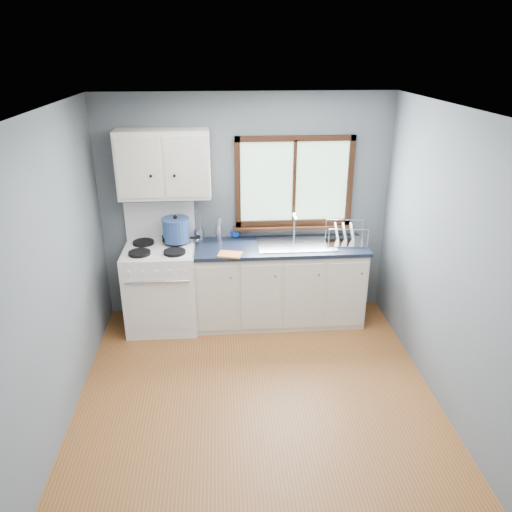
{
  "coord_description": "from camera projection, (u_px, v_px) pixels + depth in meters",
  "views": [
    {
      "loc": [
        -0.28,
        -3.52,
        2.93
      ],
      "look_at": [
        0.05,
        0.9,
        1.05
      ],
      "focal_mm": 35.0,
      "sensor_mm": 36.0,
      "label": 1
    }
  ],
  "objects": [
    {
      "name": "base_cabinets",
      "position": [
        279.0,
        287.0,
        5.63
      ],
      "size": [
        1.85,
        0.6,
        0.88
      ],
      "color": "silver",
      "rests_on": "floor"
    },
    {
      "name": "soap_bottle",
      "position": [
        236.0,
        227.0,
        5.57
      ],
      "size": [
        0.12,
        0.12,
        0.26
      ],
      "primitive_type": "imported",
      "rotation": [
        0.0,
        0.0,
        0.26
      ],
      "color": "#0C3FC0",
      "rests_on": "countertop"
    },
    {
      "name": "stockpot",
      "position": [
        176.0,
        229.0,
        5.39
      ],
      "size": [
        0.33,
        0.33,
        0.29
      ],
      "rotation": [
        0.0,
        0.0,
        -0.12
      ],
      "color": "navy",
      "rests_on": "gas_range"
    },
    {
      "name": "utensil_crock",
      "position": [
        199.0,
        235.0,
        5.52
      ],
      "size": [
        0.13,
        0.13,
        0.36
      ],
      "rotation": [
        0.0,
        0.0,
        0.16
      ],
      "color": "silver",
      "rests_on": "countertop"
    },
    {
      "name": "ceiling",
      "position": [
        258.0,
        111.0,
        3.42
      ],
      "size": [
        3.2,
        3.6,
        0.02
      ],
      "primitive_type": "cube",
      "color": "white",
      "rests_on": "wall_back"
    },
    {
      "name": "sink",
      "position": [
        296.0,
        250.0,
        5.47
      ],
      "size": [
        0.84,
        0.46,
        0.44
      ],
      "color": "silver",
      "rests_on": "countertop"
    },
    {
      "name": "upper_cabinets",
      "position": [
        164.0,
        164.0,
        5.13
      ],
      "size": [
        0.95,
        0.35,
        0.7
      ],
      "color": "silver",
      "rests_on": "wall_back"
    },
    {
      "name": "wall_back",
      "position": [
        246.0,
        208.0,
        5.57
      ],
      "size": [
        3.2,
        0.02,
        2.5
      ],
      "primitive_type": "cube",
      "color": "slate",
      "rests_on": "ground"
    },
    {
      "name": "skillet",
      "position": [
        175.0,
        238.0,
        5.45
      ],
      "size": [
        0.43,
        0.3,
        0.06
      ],
      "rotation": [
        0.0,
        0.0,
        -0.08
      ],
      "color": "black",
      "rests_on": "gas_range"
    },
    {
      "name": "dish_rack",
      "position": [
        345.0,
        237.0,
        5.48
      ],
      "size": [
        0.47,
        0.38,
        0.23
      ],
      "rotation": [
        0.0,
        0.0,
        -0.1
      ],
      "color": "silver",
      "rests_on": "countertop"
    },
    {
      "name": "dish_towel",
      "position": [
        230.0,
        254.0,
        5.17
      ],
      "size": [
        0.27,
        0.23,
        0.02
      ],
      "primitive_type": "cube",
      "rotation": [
        0.0,
        0.0,
        -0.26
      ],
      "color": "orange",
      "rests_on": "countertop"
    },
    {
      "name": "gas_range",
      "position": [
        162.0,
        285.0,
        5.49
      ],
      "size": [
        0.76,
        0.69,
        1.36
      ],
      "color": "white",
      "rests_on": "floor"
    },
    {
      "name": "floor",
      "position": [
        258.0,
        406.0,
        4.4
      ],
      "size": [
        3.2,
        3.6,
        0.02
      ],
      "primitive_type": "cube",
      "color": "brown",
      "rests_on": "ground"
    },
    {
      "name": "countertop",
      "position": [
        280.0,
        247.0,
        5.44
      ],
      "size": [
        1.89,
        0.64,
        0.04
      ],
      "primitive_type": "cube",
      "color": "black",
      "rests_on": "base_cabinets"
    },
    {
      "name": "wall_right",
      "position": [
        457.0,
        271.0,
        4.02
      ],
      "size": [
        0.02,
        3.6,
        2.5
      ],
      "primitive_type": "cube",
      "color": "slate",
      "rests_on": "ground"
    },
    {
      "name": "wall_left",
      "position": [
        48.0,
        284.0,
        3.8
      ],
      "size": [
        0.02,
        3.6,
        2.5
      ],
      "primitive_type": "cube",
      "color": "slate",
      "rests_on": "ground"
    },
    {
      "name": "window",
      "position": [
        294.0,
        188.0,
        5.48
      ],
      "size": [
        1.36,
        0.1,
        1.03
      ],
      "color": "#9EC6A8",
      "rests_on": "wall_back"
    },
    {
      "name": "thermos",
      "position": [
        219.0,
        229.0,
        5.48
      ],
      "size": [
        0.07,
        0.07,
        0.28
      ],
      "primitive_type": "cylinder",
      "rotation": [
        0.0,
        0.0,
        0.13
      ],
      "color": "silver",
      "rests_on": "countertop"
    },
    {
      "name": "wall_front",
      "position": [
        289.0,
        449.0,
        2.25
      ],
      "size": [
        3.2,
        0.02,
        2.5
      ],
      "primitive_type": "cube",
      "color": "slate",
      "rests_on": "ground"
    }
  ]
}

